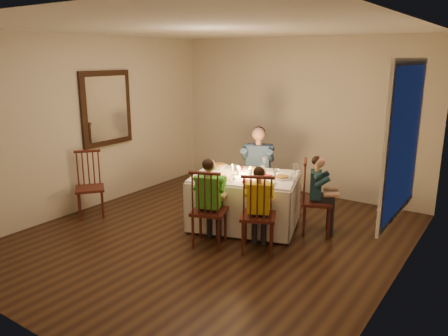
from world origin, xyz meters
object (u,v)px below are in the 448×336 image
Objects in this scene: child_green at (210,244)px; chair_near_left at (210,244)px; chair_adult at (257,208)px; dining_table at (245,190)px; chair_extra at (92,216)px; child_yellow at (257,250)px; chair_near_right at (257,250)px; child_teal at (315,233)px; chair_end at (315,233)px; serving_bowl at (218,167)px; adult at (257,208)px.

chair_near_left is at bearing 159.90° from child_green.
child_green is (0.20, -1.52, 0.00)m from chair_adult.
dining_table is at bearing -112.75° from child_green.
dining_table reaches higher than chair_adult.
chair_extra is 2.62m from child_yellow.
child_teal reaches higher than chair_near_right.
chair_near_left is 1.45m from chair_end.
chair_end is 1.45m from child_green.
chair_adult is at bearing -85.02° from child_yellow.
dining_table is 1.48× the size of child_green.
serving_bowl is (-0.27, -0.67, 0.75)m from chair_adult.
chair_end is at bearing -40.39° from adult.
child_teal is (1.14, -0.42, 0.00)m from adult.
child_green reaches higher than chair_adult.
chair_near_left is at bearing -61.24° from serving_bowl.
chair_adult and chair_near_left have the same top height.
chair_near_right is 1.54m from adult.
chair_near_left is at bearing -102.61° from adult.
chair_near_left is 0.89× the size of child_green.
child_green is (0.20, -1.52, 0.00)m from adult.
chair_near_left is 0.78× the size of adult.
chair_adult and chair_end have the same top height.
child_yellow is at bearing 177.96° from chair_near_left.
serving_bowl is (-1.42, -0.24, 0.75)m from chair_end.
child_teal reaches higher than chair_adult.
child_yellow is (0.58, 0.19, 0.00)m from child_green.
chair_end is 0.89× the size of child_green.
dining_table is 0.94m from adult.
dining_table reaches higher than chair_end.
child_yellow reaches higher than child_teal.
chair_adult is at bearing -102.69° from chair_near_left.
chair_end is at bearing 1.90° from dining_table.
chair_end is at bearing -137.33° from child_yellow.
chair_near_left is at bearing -7.34° from chair_near_right.
serving_bowl is at bearing -132.14° from chair_adult.
adult is at bearing -8.44° from chair_extra.
dining_table is 1.66× the size of chair_near_right.
chair_near_left is at bearing -7.34° from child_yellow.
chair_adult and chair_near_right have the same top height.
chair_adult is 2.49m from chair_extra.
serving_bowl is at bearing 76.80° from child_teal.
chair_near_left is 1.23m from serving_bowl.
adult is 1.53m from child_green.
child_green is at bearing 116.28° from child_teal.
dining_table is at bearing -92.81° from adult.
serving_bowl reaches higher than adult.
chair_near_right is (0.55, -0.58, -0.52)m from dining_table.
chair_near_left is at bearing -110.53° from dining_table.
child_yellow reaches higher than chair_extra.
child_green is 1.05× the size of child_yellow.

